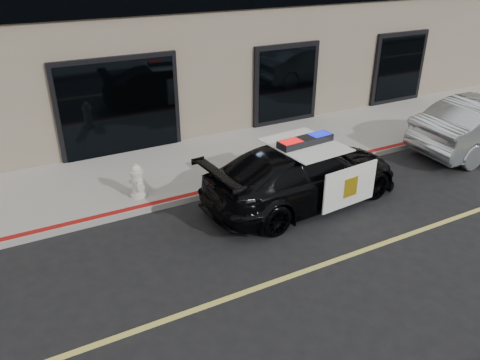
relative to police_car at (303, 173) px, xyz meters
name	(u,v)px	position (x,y,z in m)	size (l,w,h in m)	color
ground	(283,279)	(-1.99, -2.29, -0.73)	(120.00, 120.00, 0.00)	black
sidewalk_n	(179,169)	(-1.99, 2.96, -0.65)	(60.00, 3.50, 0.15)	gray
police_car	(303,173)	(0.00, 0.00, 0.00)	(2.85, 5.30, 1.63)	black
fire_hydrant	(137,181)	(-3.45, 1.79, -0.19)	(0.38, 0.52, 0.83)	silver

